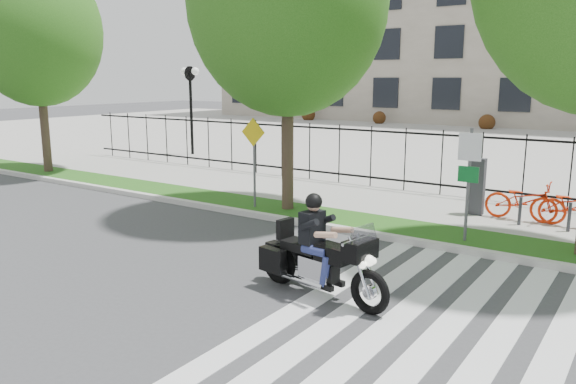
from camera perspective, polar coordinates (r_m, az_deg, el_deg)
The scene contains 13 objects.
ground at distance 10.91m, azimuth -7.64°, elevation -8.46°, with size 120.00×120.00×0.00m, color #3D3D3F.
curb at distance 14.06m, azimuth 3.57°, elevation -3.48°, with size 60.00×0.20×0.15m, color beige.
grass_verge at distance 14.77m, azimuth 5.25°, elevation -2.76°, with size 60.00×1.50×0.15m, color #185014.
sidewalk at distance 16.95m, azimuth 9.37°, elevation -1.01°, with size 60.00×3.50×0.15m, color #9F9C94.
plaza at distance 33.52m, azimuth 22.22°, elevation 4.43°, with size 80.00×34.00×0.10m, color #9F9C94.
crosswalk_stripes at distance 8.70m, azimuth 17.62°, elevation -14.27°, with size 5.70×8.00×0.01m, color silver, non-canonical shape.
iron_fence at distance 18.34m, azimuth 11.80°, elevation 3.27°, with size 30.00×0.06×2.00m, color black, non-canonical shape.
lamp_post_left at distance 27.23m, azimuth -9.89°, elevation 10.32°, with size 1.06×0.70×4.25m.
street_tree_0 at distance 23.50m, azimuth -24.18°, elevation 14.59°, with size 4.77×4.77×7.96m.
street_tree_1 at distance 15.30m, azimuth -0.04°, elevation 18.93°, with size 5.24×5.24×8.55m.
sign_pole_regulatory at distance 12.82m, azimuth 17.90°, elevation 2.12°, with size 0.50×0.09×2.50m.
sign_pole_warning at distance 15.52m, azimuth -3.49°, elevation 4.23°, with size 0.78×0.09×2.49m.
motorcycle_rider at distance 9.65m, azimuth 3.29°, elevation -6.55°, with size 2.79×1.05×2.17m.
Camera 1 is at (6.90, -7.59, 3.72)m, focal length 35.00 mm.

